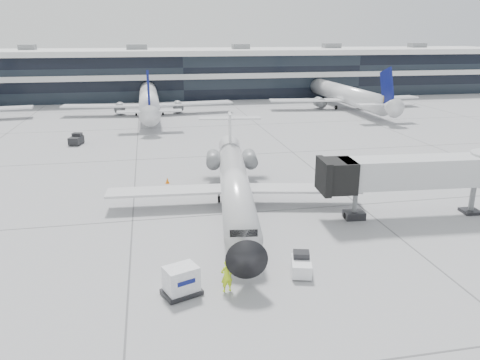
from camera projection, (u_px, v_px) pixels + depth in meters
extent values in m
plane|color=gray|center=(250.00, 212.00, 40.51)|extent=(220.00, 220.00, 0.00)
cube|color=black|center=(180.00, 75.00, 115.79)|extent=(170.00, 22.00, 10.00)
cylinder|color=silver|center=(235.00, 186.00, 40.58)|extent=(5.57, 22.67, 2.54)
cone|color=black|center=(245.00, 250.00, 28.60)|extent=(2.87, 2.95, 2.54)
cone|color=silver|center=(230.00, 148.00, 52.67)|extent=(2.79, 3.30, 2.41)
cube|color=silver|center=(166.00, 191.00, 41.34)|extent=(10.47, 3.12, 0.21)
cube|color=silver|center=(302.00, 188.00, 42.01)|extent=(10.61, 4.50, 0.21)
cylinder|color=slate|center=(213.00, 159.00, 47.70)|extent=(1.83, 3.35, 1.41)
cylinder|color=slate|center=(250.00, 159.00, 47.91)|extent=(1.83, 3.35, 1.41)
cube|color=silver|center=(230.00, 132.00, 51.54)|extent=(0.59, 2.45, 4.23)
cube|color=silver|center=(230.00, 118.00, 51.45)|extent=(6.90, 2.40, 0.15)
cylinder|color=black|center=(241.00, 251.00, 32.65)|extent=(0.24, 0.54, 0.53)
cylinder|color=black|center=(219.00, 199.00, 42.85)|extent=(0.30, 0.63, 0.60)
cylinder|color=black|center=(250.00, 199.00, 43.01)|extent=(0.30, 0.63, 0.60)
cube|color=#ADAFB1|center=(415.00, 172.00, 38.60)|extent=(12.87, 3.40, 2.36)
cube|color=black|center=(339.00, 176.00, 37.84)|extent=(2.55, 3.06, 2.54)
cylinder|color=slate|center=(355.00, 204.00, 38.79)|extent=(0.40, 0.40, 2.54)
cube|color=black|center=(354.00, 215.00, 39.07)|extent=(1.72, 1.38, 0.64)
cylinder|color=slate|center=(472.00, 198.00, 40.01)|extent=(0.45, 0.45, 2.73)
imported|color=#CFFF1A|center=(227.00, 276.00, 27.81)|extent=(0.85, 0.66, 2.05)
cube|color=white|center=(301.00, 266.00, 30.01)|extent=(1.72, 2.32, 0.85)
cube|color=black|center=(301.00, 255.00, 30.29)|extent=(1.22, 1.09, 0.47)
cylinder|color=black|center=(293.00, 265.00, 30.86)|extent=(0.27, 0.44, 0.42)
cylinder|color=black|center=(308.00, 265.00, 30.79)|extent=(0.27, 0.44, 0.42)
cylinder|color=black|center=(294.00, 276.00, 29.42)|extent=(0.27, 0.44, 0.42)
cylinder|color=black|center=(310.00, 277.00, 29.35)|extent=(0.27, 0.44, 0.42)
cube|color=black|center=(182.00, 292.00, 27.71)|extent=(2.59, 2.27, 0.26)
cube|color=white|center=(181.00, 279.00, 27.45)|extent=(2.26, 1.99, 1.50)
cone|color=orange|center=(167.00, 180.00, 48.28)|extent=(0.39, 0.39, 0.61)
cube|color=orange|center=(167.00, 183.00, 48.36)|extent=(0.51, 0.51, 0.03)
cube|color=black|center=(76.00, 140.00, 65.14)|extent=(1.99, 2.69, 0.99)
cube|color=black|center=(77.00, 135.00, 65.47)|extent=(1.42, 1.26, 0.55)
cylinder|color=black|center=(75.00, 141.00, 66.12)|extent=(0.31, 0.52, 0.48)
cylinder|color=black|center=(83.00, 141.00, 66.05)|extent=(0.31, 0.52, 0.48)
cylinder|color=black|center=(70.00, 144.00, 64.45)|extent=(0.31, 0.52, 0.48)
cylinder|color=black|center=(78.00, 144.00, 64.38)|extent=(0.31, 0.52, 0.48)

